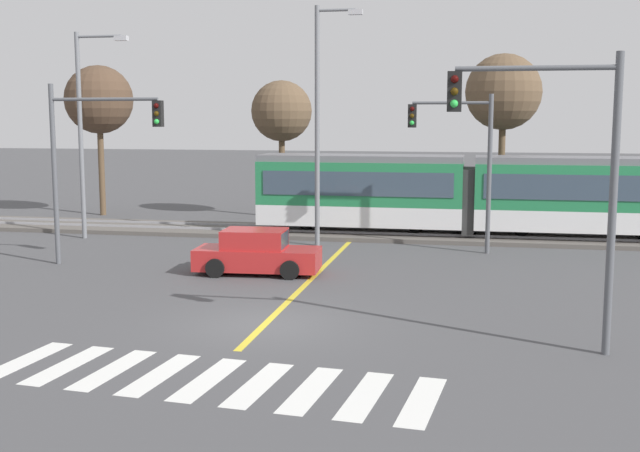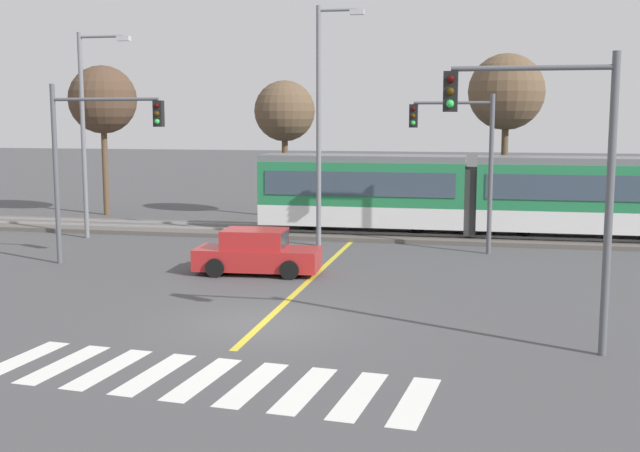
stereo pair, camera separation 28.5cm
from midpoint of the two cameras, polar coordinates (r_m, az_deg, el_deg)
name	(u,v)px [view 2 (the right image)]	position (r m, az deg, el deg)	size (l,w,h in m)	color
ground_plane	(262,324)	(20.94, -3.72, -6.95)	(200.00, 200.00, 0.00)	#474749
track_bed	(358,233)	(36.04, 2.96, -0.53)	(120.00, 4.00, 0.18)	#56514C
rail_near	(356,233)	(35.31, 2.78, -0.47)	(120.00, 0.08, 0.10)	#939399
rail_far	(361,228)	(36.72, 3.14, -0.15)	(120.00, 0.08, 0.10)	#939399
light_rail_tram	(471,192)	(35.38, 10.91, 2.38)	(18.50, 2.64, 3.43)	silver
crosswalk_stripe_0	(21,359)	(19.07, -20.06, -8.91)	(0.56, 2.80, 0.01)	silver
crosswalk_stripe_1	(64,364)	(18.44, -17.31, -9.35)	(0.56, 2.80, 0.01)	silver
crosswalk_stripe_2	(109,369)	(17.86, -14.36, -9.81)	(0.56, 2.80, 0.01)	silver
crosswalk_stripe_3	(155,374)	(17.32, -11.21, -10.26)	(0.56, 2.80, 0.01)	silver
crosswalk_stripe_4	(203,379)	(16.85, -7.86, -10.71)	(0.56, 2.80, 0.01)	silver
crosswalk_stripe_5	(253,384)	(16.43, -4.32, -11.15)	(0.56, 2.80, 0.01)	silver
crosswalk_stripe_6	(304,390)	(16.08, -0.60, -11.56)	(0.56, 2.80, 0.01)	silver
crosswalk_stripe_7	(359,395)	(15.79, 3.29, -11.94)	(0.56, 2.80, 0.01)	silver
crosswalk_stripe_8	(415,401)	(15.58, 7.31, -12.28)	(0.56, 2.80, 0.01)	silver
lane_centre_line	(310,280)	(26.26, -0.44, -3.88)	(0.20, 16.21, 0.01)	gold
sedan_crossing	(257,253)	(27.34, -4.19, -1.94)	(4.29, 2.10, 1.52)	#B22323
traffic_light_mid_left	(90,147)	(29.60, -15.75, 5.43)	(4.25, 0.38, 6.46)	#515459
traffic_light_far_right	(464,149)	(31.57, 10.43, 5.43)	(3.25, 0.38, 6.17)	#515459
traffic_light_near_right	(556,157)	(18.51, 16.83, 4.75)	(3.75, 0.38, 6.72)	#515459
street_lamp_west	(87,123)	(36.23, -15.99, 7.08)	(2.41, 0.28, 8.86)	slate
street_lamp_centre	(322,114)	(32.71, 0.41, 7.97)	(1.93, 0.28, 9.69)	slate
bare_tree_far_west	(103,100)	(44.66, -15.01, 8.62)	(3.61, 3.61, 7.98)	brown
bare_tree_west	(285,112)	(42.15, -2.34, 8.11)	(3.16, 3.16, 7.16)	brown
bare_tree_east	(506,93)	(39.15, 13.32, 9.21)	(3.58, 3.58, 8.24)	brown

